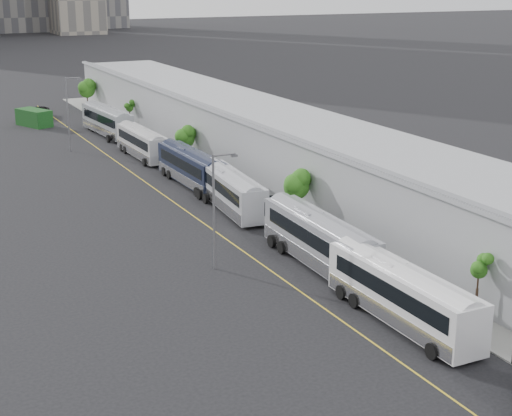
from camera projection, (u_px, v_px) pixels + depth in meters
sidewalk at (339, 225)px, 69.64m from camera, size 10.00×170.00×0.12m
lane_line at (231, 243)px, 65.21m from camera, size 0.12×160.00×0.02m
depot at (378, 183)px, 70.35m from camera, size 12.45×160.40×7.20m
bus_2 at (402, 300)px, 49.61m from camera, size 2.96×13.31×3.89m
bus_3 at (319, 244)px, 59.71m from camera, size 3.24×13.87×4.03m
bus_4 at (231, 194)px, 73.77m from camera, size 3.75×13.04×3.76m
bus_5 at (191, 170)px, 82.91m from camera, size 2.90×13.02×3.80m
bus_6 at (142, 145)px, 95.38m from camera, size 2.76×12.33×3.59m
bus_7 at (108, 123)px, 108.80m from camera, size 3.67×13.69×3.96m
tree_1 at (479, 270)px, 49.56m from camera, size 1.10×1.10×4.17m
tree_2 at (297, 183)px, 68.65m from camera, size 2.31×2.31×5.10m
tree_3 at (185, 136)px, 92.04m from camera, size 2.30×2.30×4.46m
tree_4 at (130, 108)px, 112.41m from camera, size 1.11×1.11×3.86m
tree_5 at (87, 87)px, 129.72m from camera, size 2.79×2.79×5.09m
street_lamp_near at (216, 204)px, 58.07m from camera, size 2.04×0.22×8.86m
street_lamp_far at (69, 109)px, 97.83m from camera, size 2.04×0.22×9.30m
shipping_container at (34, 118)px, 115.63m from camera, size 4.70×6.38×2.46m
suv at (40, 112)px, 122.52m from camera, size 4.12×6.43×1.65m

